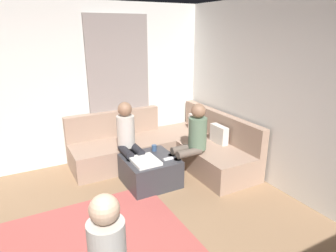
{
  "coord_description": "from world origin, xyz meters",
  "views": [
    {
      "loc": [
        2.15,
        -0.4,
        2.27
      ],
      "look_at": [
        -1.63,
        1.63,
        0.85
      ],
      "focal_mm": 31.7,
      "sensor_mm": 36.0,
      "label": 1
    }
  ],
  "objects_px": {
    "sectional_couch": "(168,148)",
    "game_remote": "(168,159)",
    "ottoman": "(150,171)",
    "coffee_mug": "(154,148)",
    "person_on_couch_back": "(192,139)",
    "person_on_couch_side": "(128,138)"
  },
  "relations": [
    {
      "from": "person_on_couch_back",
      "to": "person_on_couch_side",
      "type": "relative_size",
      "value": 1.0
    },
    {
      "from": "sectional_couch",
      "to": "game_remote",
      "type": "height_order",
      "value": "sectional_couch"
    },
    {
      "from": "ottoman",
      "to": "game_remote",
      "type": "xyz_separation_m",
      "value": [
        0.18,
        0.22,
        0.22
      ]
    },
    {
      "from": "game_remote",
      "to": "person_on_couch_side",
      "type": "height_order",
      "value": "person_on_couch_side"
    },
    {
      "from": "sectional_couch",
      "to": "game_remote",
      "type": "xyz_separation_m",
      "value": [
        0.7,
        -0.38,
        0.15
      ]
    },
    {
      "from": "coffee_mug",
      "to": "person_on_couch_back",
      "type": "height_order",
      "value": "person_on_couch_back"
    },
    {
      "from": "ottoman",
      "to": "person_on_couch_back",
      "type": "bearing_deg",
      "value": 77.25
    },
    {
      "from": "person_on_couch_back",
      "to": "person_on_couch_side",
      "type": "xyz_separation_m",
      "value": [
        -0.52,
        -0.84,
        0.0
      ]
    },
    {
      "from": "ottoman",
      "to": "coffee_mug",
      "type": "relative_size",
      "value": 8.0
    },
    {
      "from": "game_remote",
      "to": "person_on_couch_back",
      "type": "bearing_deg",
      "value": 94.32
    },
    {
      "from": "ottoman",
      "to": "game_remote",
      "type": "relative_size",
      "value": 5.07
    },
    {
      "from": "person_on_couch_side",
      "to": "person_on_couch_back",
      "type": "bearing_deg",
      "value": 148.2
    },
    {
      "from": "ottoman",
      "to": "coffee_mug",
      "type": "bearing_deg",
      "value": 140.71
    },
    {
      "from": "ottoman",
      "to": "person_on_couch_side",
      "type": "xyz_separation_m",
      "value": [
        -0.37,
        -0.19,
        0.45
      ]
    },
    {
      "from": "person_on_couch_back",
      "to": "game_remote",
      "type": "bearing_deg",
      "value": 94.32
    },
    {
      "from": "sectional_couch",
      "to": "game_remote",
      "type": "relative_size",
      "value": 17.0
    },
    {
      "from": "ottoman",
      "to": "person_on_couch_back",
      "type": "xyz_separation_m",
      "value": [
        0.15,
        0.65,
        0.45
      ]
    },
    {
      "from": "ottoman",
      "to": "game_remote",
      "type": "distance_m",
      "value": 0.36
    },
    {
      "from": "game_remote",
      "to": "person_on_couch_back",
      "type": "xyz_separation_m",
      "value": [
        -0.03,
        0.43,
        0.23
      ]
    },
    {
      "from": "ottoman",
      "to": "coffee_mug",
      "type": "height_order",
      "value": "coffee_mug"
    },
    {
      "from": "sectional_couch",
      "to": "person_on_couch_side",
      "type": "bearing_deg",
      "value": -79.34
    },
    {
      "from": "sectional_couch",
      "to": "person_on_couch_side",
      "type": "relative_size",
      "value": 2.12
    }
  ]
}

